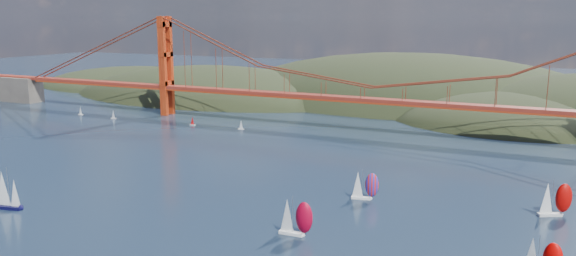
% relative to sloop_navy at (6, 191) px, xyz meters
% --- Properties ---
extents(headlands, '(725.00, 225.00, 96.00)m').
position_rel_sloop_navy_xyz_m(headlands, '(108.03, 248.49, -17.98)').
color(headlands, black).
rests_on(headlands, ground).
extents(bridge, '(552.00, 12.00, 55.00)m').
position_rel_sloop_navy_xyz_m(bridge, '(61.33, 150.20, 26.71)').
color(bridge, maroon).
rests_on(bridge, ground).
extents(sloop_navy, '(8.40, 5.44, 12.51)m').
position_rel_sloop_navy_xyz_m(sloop_navy, '(0.00, 0.00, 0.00)').
color(sloop_navy, black).
rests_on(sloop_navy, ground).
extents(racer_0, '(9.04, 3.67, 10.41)m').
position_rel_sloop_navy_xyz_m(racer_0, '(83.49, 17.38, -0.61)').
color(racer_0, white).
rests_on(racer_0, ground).
extents(racer_3, '(9.38, 7.04, 10.59)m').
position_rel_sloop_navy_xyz_m(racer_3, '(142.87, 61.13, -0.52)').
color(racer_3, silver).
rests_on(racer_3, ground).
extents(racer_rwb, '(8.45, 4.85, 9.47)m').
position_rel_sloop_navy_xyz_m(racer_rwb, '(90.55, 52.54, -1.05)').
color(racer_rwb, white).
rests_on(racer_rwb, ground).
extents(distant_boat_0, '(3.00, 2.00, 4.70)m').
position_rel_sloop_navy_xyz_m(distant_boat_0, '(-101.11, 128.06, -3.12)').
color(distant_boat_0, silver).
rests_on(distant_boat_0, ground).
extents(distant_boat_1, '(3.00, 2.00, 4.70)m').
position_rel_sloop_navy_xyz_m(distant_boat_1, '(-75.54, 126.44, -3.12)').
color(distant_boat_1, silver).
rests_on(distant_boat_1, ground).
extents(distant_boat_2, '(3.00, 2.00, 4.70)m').
position_rel_sloop_navy_xyz_m(distant_boat_2, '(-25.42, 128.92, -3.12)').
color(distant_boat_2, silver).
rests_on(distant_boat_2, ground).
extents(distant_boat_3, '(3.00, 2.00, 4.70)m').
position_rel_sloop_navy_xyz_m(distant_boat_3, '(2.50, 130.28, -3.12)').
color(distant_boat_3, silver).
rests_on(distant_boat_3, ground).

